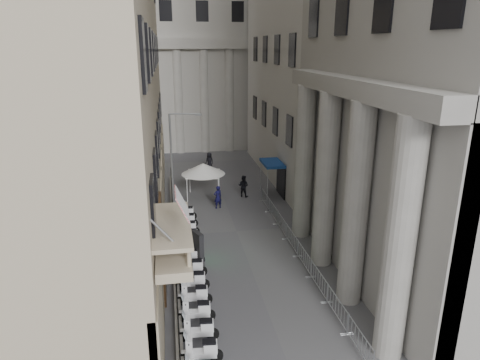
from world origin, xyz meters
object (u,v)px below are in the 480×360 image
at_px(security_tent, 201,168).
at_px(info_kiosk, 198,248).
at_px(pedestrian_a, 218,197).
at_px(pedestrian_b, 243,186).
at_px(street_lamp, 175,154).

distance_m(security_tent, info_kiosk, 12.08).
xyz_separation_m(security_tent, info_kiosk, (-1.16, -11.93, -1.44)).
xyz_separation_m(security_tent, pedestrian_a, (1.04, -3.03, -1.55)).
bearing_deg(pedestrian_a, pedestrian_b, -158.47).
relative_size(security_tent, pedestrian_a, 1.98).
xyz_separation_m(pedestrian_a, pedestrian_b, (2.47, 2.40, 0.01)).
bearing_deg(info_kiosk, pedestrian_a, 53.71).
bearing_deg(security_tent, info_kiosk, -95.55).
bearing_deg(street_lamp, pedestrian_a, 8.32).
xyz_separation_m(street_lamp, info_kiosk, (0.98, -9.17, -3.46)).
bearing_deg(pedestrian_a, street_lamp, -27.26).
height_order(security_tent, pedestrian_a, security_tent).
distance_m(security_tent, street_lamp, 4.04).
distance_m(security_tent, pedestrian_a, 3.56).
distance_m(street_lamp, info_kiosk, 9.85).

